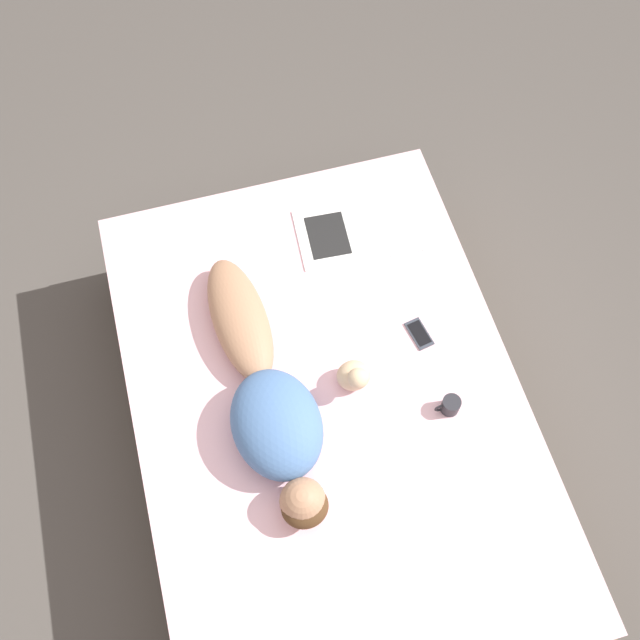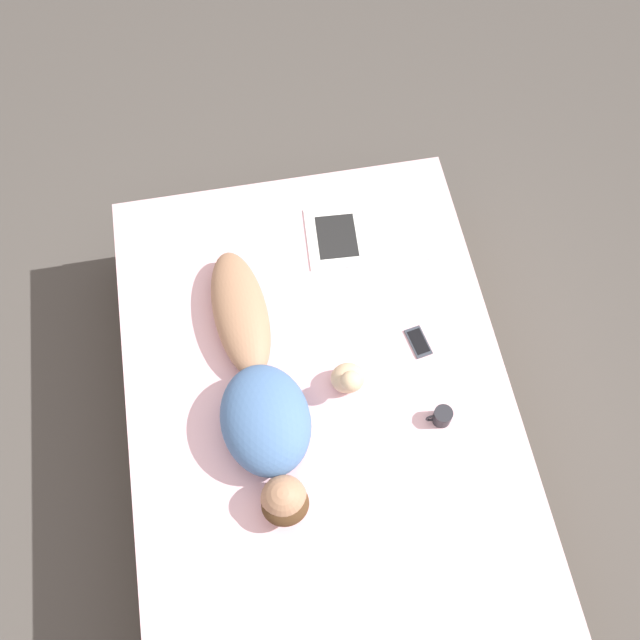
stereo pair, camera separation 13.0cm
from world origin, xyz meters
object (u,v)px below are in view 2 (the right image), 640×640
(open_magazine, at_px, (365,234))
(person, at_px, (259,394))
(cell_phone, at_px, (418,342))
(coffee_mug, at_px, (442,416))

(open_magazine, bearing_deg, person, 54.62)
(cell_phone, bearing_deg, person, 1.50)
(person, distance_m, cell_phone, 0.71)
(open_magazine, xyz_separation_m, cell_phone, (-0.11, 0.57, 0.00))
(cell_phone, bearing_deg, coffee_mug, 80.56)
(coffee_mug, xyz_separation_m, cell_phone, (0.01, -0.35, -0.04))
(cell_phone, bearing_deg, open_magazine, -89.53)
(person, relative_size, open_magazine, 2.18)
(open_magazine, relative_size, cell_phone, 3.75)
(person, bearing_deg, open_magazine, -133.09)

